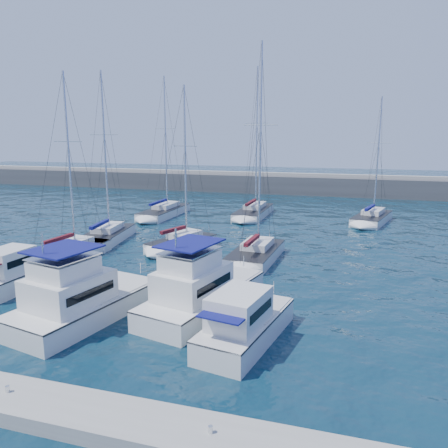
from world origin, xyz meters
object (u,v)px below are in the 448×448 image
(motor_yacht_port_outer, at_px, (16,274))
(sailboat_back_c, at_px, (372,218))
(motor_yacht_port_inner, at_px, (80,300))
(motor_yacht_stbd_inner, at_px, (200,292))
(sailboat_mid_c, at_px, (182,243))
(sailboat_mid_d, at_px, (256,253))
(motor_yacht_stbd_outer, at_px, (244,325))
(sailboat_back_a, at_px, (164,212))
(sailboat_mid_b, at_px, (70,252))
(sailboat_mid_a, at_px, (106,236))
(sailboat_back_b, at_px, (254,212))

(motor_yacht_port_outer, xyz_separation_m, sailboat_back_c, (23.37, 29.51, -0.42))
(motor_yacht_port_inner, height_order, motor_yacht_stbd_inner, same)
(sailboat_mid_c, bearing_deg, motor_yacht_port_outer, -99.41)
(motor_yacht_port_inner, height_order, sailboat_back_c, sailboat_back_c)
(sailboat_mid_c, height_order, sailboat_mid_d, sailboat_mid_d)
(sailboat_mid_d, xyz_separation_m, sailboat_back_c, (9.53, 18.62, -0.04))
(motor_yacht_stbd_outer, relative_size, sailboat_back_a, 0.43)
(sailboat_mid_b, distance_m, sailboat_mid_d, 15.23)
(sailboat_mid_a, bearing_deg, motor_yacht_port_outer, -93.63)
(motor_yacht_port_inner, bearing_deg, sailboat_mid_d, 76.34)
(sailboat_mid_c, bearing_deg, sailboat_back_a, 139.12)
(sailboat_mid_c, xyz_separation_m, sailboat_mid_d, (7.03, -1.47, 0.02))
(motor_yacht_stbd_inner, xyz_separation_m, sailboat_back_a, (-14.22, 26.73, -0.60))
(sailboat_mid_c, bearing_deg, sailboat_mid_d, 7.66)
(motor_yacht_port_inner, distance_m, sailboat_back_c, 36.57)
(motor_yacht_stbd_outer, xyz_separation_m, sailboat_mid_b, (-17.20, 10.18, -0.40))
(sailboat_back_a, bearing_deg, sailboat_mid_a, -88.00)
(sailboat_mid_b, distance_m, sailboat_back_b, 24.88)
(motor_yacht_stbd_inner, height_order, sailboat_mid_c, sailboat_mid_c)
(sailboat_back_c, bearing_deg, motor_yacht_port_outer, -113.68)
(motor_yacht_stbd_outer, relative_size, sailboat_mid_c, 0.51)
(motor_yacht_port_inner, bearing_deg, motor_yacht_stbd_inner, 39.38)
(motor_yacht_stbd_inner, distance_m, sailboat_back_c, 31.47)
(motor_yacht_port_inner, bearing_deg, sailboat_mid_c, 102.92)
(sailboat_mid_b, height_order, sailboat_back_c, sailboat_mid_b)
(motor_yacht_port_inner, xyz_separation_m, motor_yacht_stbd_outer, (9.27, -0.03, -0.19))
(sailboat_mid_c, bearing_deg, sailboat_mid_a, -164.71)
(motor_yacht_port_inner, height_order, sailboat_mid_b, sailboat_mid_b)
(motor_yacht_port_inner, relative_size, sailboat_mid_c, 0.65)
(motor_yacht_port_inner, bearing_deg, sailboat_back_c, 75.49)
(sailboat_mid_a, bearing_deg, sailboat_back_a, 81.72)
(motor_yacht_port_outer, distance_m, sailboat_mid_a, 12.99)
(motor_yacht_port_outer, xyz_separation_m, sailboat_mid_c, (6.81, 12.36, -0.40))
(sailboat_back_a, bearing_deg, sailboat_mid_c, -58.80)
(motor_yacht_port_inner, relative_size, sailboat_mid_d, 0.54)
(motor_yacht_port_outer, bearing_deg, sailboat_back_a, 96.15)
(motor_yacht_port_inner, distance_m, motor_yacht_stbd_inner, 6.62)
(sailboat_mid_a, xyz_separation_m, sailboat_back_c, (24.53, 16.57, -0.02))
(motor_yacht_port_outer, distance_m, sailboat_back_a, 26.58)
(sailboat_mid_d, bearing_deg, sailboat_back_c, 66.09)
(sailboat_mid_a, relative_size, sailboat_mid_c, 1.11)
(motor_yacht_stbd_inner, relative_size, sailboat_mid_a, 0.62)
(motor_yacht_port_inner, height_order, sailboat_mid_d, sailboat_mid_d)
(motor_yacht_port_inner, relative_size, sailboat_mid_a, 0.58)
(motor_yacht_port_outer, relative_size, sailboat_mid_a, 0.39)
(motor_yacht_stbd_inner, bearing_deg, sailboat_mid_b, 165.73)
(sailboat_back_b, height_order, sailboat_back_c, sailboat_back_b)
(motor_yacht_stbd_inner, bearing_deg, sailboat_mid_d, 98.33)
(motor_yacht_port_outer, height_order, motor_yacht_port_inner, motor_yacht_port_inner)
(motor_yacht_stbd_inner, relative_size, sailboat_back_b, 0.54)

